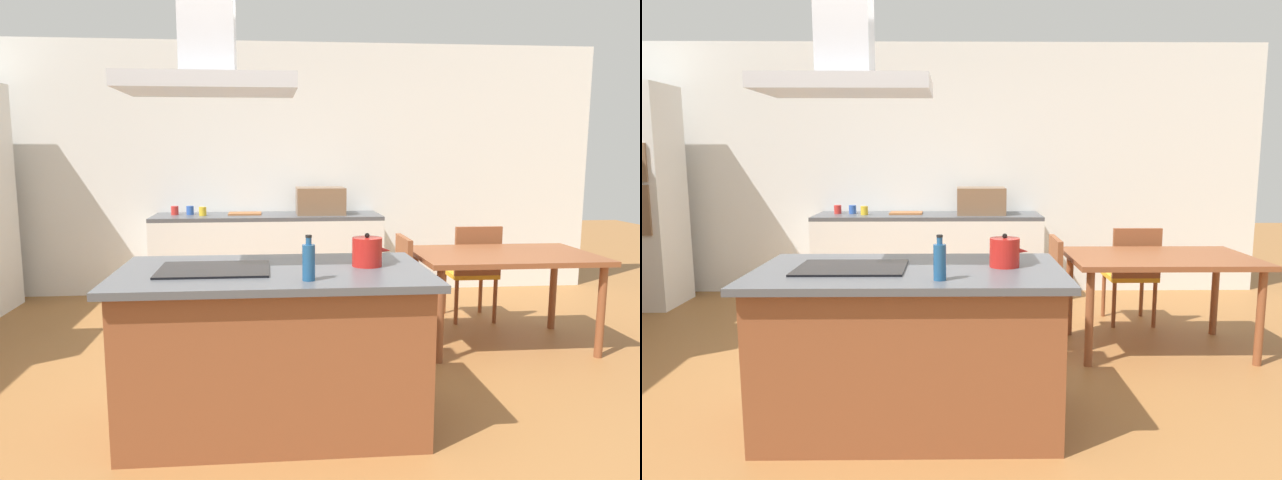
% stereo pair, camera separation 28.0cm
% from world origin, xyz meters
% --- Properties ---
extents(ground, '(16.00, 16.00, 0.00)m').
position_xyz_m(ground, '(0.00, 1.50, 0.00)').
color(ground, '#936033').
extents(wall_back, '(7.20, 0.10, 2.70)m').
position_xyz_m(wall_back, '(0.00, 3.25, 1.35)').
color(wall_back, white).
rests_on(wall_back, ground).
extents(kitchen_island, '(1.71, 0.96, 0.90)m').
position_xyz_m(kitchen_island, '(0.00, 0.00, 0.45)').
color(kitchen_island, brown).
rests_on(kitchen_island, ground).
extents(cooktop, '(0.60, 0.44, 0.01)m').
position_xyz_m(cooktop, '(-0.32, 0.00, 0.91)').
color(cooktop, black).
rests_on(cooktop, kitchen_island).
extents(tea_kettle, '(0.22, 0.17, 0.19)m').
position_xyz_m(tea_kettle, '(0.54, 0.05, 0.98)').
color(tea_kettle, '#B21E19').
rests_on(tea_kettle, kitchen_island).
extents(olive_oil_bottle, '(0.07, 0.07, 0.23)m').
position_xyz_m(olive_oil_bottle, '(0.18, -0.30, 1.00)').
color(olive_oil_bottle, navy).
rests_on(olive_oil_bottle, kitchen_island).
extents(back_counter, '(2.35, 0.62, 0.90)m').
position_xyz_m(back_counter, '(-0.02, 2.88, 0.45)').
color(back_counter, silver).
rests_on(back_counter, ground).
extents(countertop_microwave, '(0.50, 0.38, 0.28)m').
position_xyz_m(countertop_microwave, '(0.53, 2.88, 1.04)').
color(countertop_microwave, brown).
rests_on(countertop_microwave, back_counter).
extents(coffee_mug_red, '(0.08, 0.08, 0.09)m').
position_xyz_m(coffee_mug_red, '(-0.98, 2.95, 0.95)').
color(coffee_mug_red, red).
rests_on(coffee_mug_red, back_counter).
extents(coffee_mug_blue, '(0.08, 0.08, 0.09)m').
position_xyz_m(coffee_mug_blue, '(-0.83, 2.95, 0.95)').
color(coffee_mug_blue, '#2D56B2').
rests_on(coffee_mug_blue, back_counter).
extents(coffee_mug_yellow, '(0.08, 0.08, 0.09)m').
position_xyz_m(coffee_mug_yellow, '(-0.68, 2.84, 0.95)').
color(coffee_mug_yellow, gold).
rests_on(coffee_mug_yellow, back_counter).
extents(cutting_board, '(0.34, 0.24, 0.02)m').
position_xyz_m(cutting_board, '(-0.26, 2.93, 0.91)').
color(cutting_board, '#995B33').
rests_on(cutting_board, back_counter).
extents(dining_table, '(1.40, 0.90, 0.75)m').
position_xyz_m(dining_table, '(1.84, 1.23, 0.67)').
color(dining_table, brown).
rests_on(dining_table, ground).
extents(chair_at_left_end, '(0.42, 0.42, 0.89)m').
position_xyz_m(chair_at_left_end, '(0.93, 1.23, 0.51)').
color(chair_at_left_end, gold).
rests_on(chair_at_left_end, ground).
extents(chair_facing_back_wall, '(0.42, 0.42, 0.89)m').
position_xyz_m(chair_facing_back_wall, '(1.84, 1.90, 0.51)').
color(chair_facing_back_wall, gold).
rests_on(chair_facing_back_wall, ground).
extents(range_hood, '(0.90, 0.55, 0.78)m').
position_xyz_m(range_hood, '(-0.32, 0.00, 2.10)').
color(range_hood, '#ADADB2').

